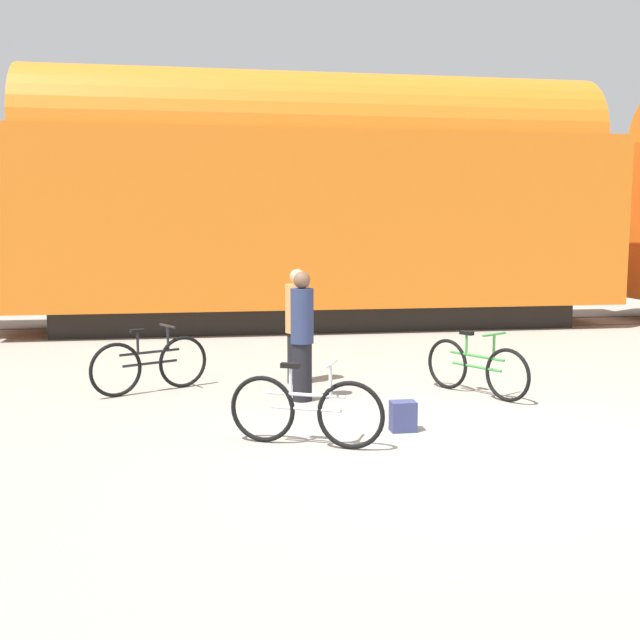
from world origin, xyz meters
name	(u,v)px	position (x,y,z in m)	size (l,w,h in m)	color
ground_plane	(456,443)	(0.00, 0.00, 0.00)	(80.00, 80.00, 0.00)	gray
freight_train	(317,195)	(0.00, 9.33, 2.97)	(42.44, 2.84, 5.61)	black
rail_near	(322,331)	(0.00, 8.61, 0.01)	(54.44, 0.07, 0.01)	#4C4238
rail_far	(312,323)	(0.00, 10.04, 0.01)	(54.44, 0.07, 0.01)	#4C4238
bicycle_black	(150,364)	(-3.32, 3.04, 0.39)	(1.55, 0.86, 0.92)	black
bicycle_silver	(306,410)	(-1.57, 0.17, 0.38)	(1.54, 0.75, 0.89)	black
bicycle_green	(476,368)	(1.04, 2.14, 0.37)	(0.91, 1.53, 0.88)	black
person_in_tan	(297,327)	(-1.24, 3.31, 0.83)	(0.35, 0.35, 1.67)	black
person_in_navy	(302,335)	(-1.33, 2.19, 0.87)	(0.30, 0.30, 1.70)	black
backpack	(403,416)	(-0.43, 0.54, 0.17)	(0.28, 0.20, 0.34)	navy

